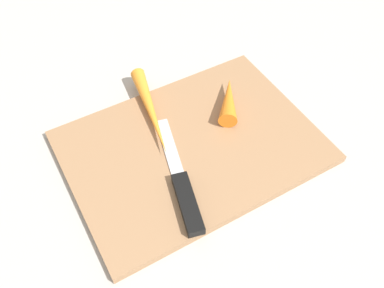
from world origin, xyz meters
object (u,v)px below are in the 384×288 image
cutting_board (192,147)px  knife (185,195)px  carrot_short (229,99)px  carrot_long (151,110)px

cutting_board → knife: knife is taller
knife → carrot_short: (-0.14, -0.11, 0.01)m
knife → carrot_long: bearing=4.5°
knife → carrot_short: size_ratio=2.18×
cutting_board → carrot_long: bearing=-71.9°
knife → carrot_long: 0.16m
carrot_long → knife: bearing=1.9°
carrot_long → carrot_short: bearing=81.6°
carrot_short → carrot_long: bearing=104.6°
cutting_board → carrot_long: (0.03, -0.08, 0.02)m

